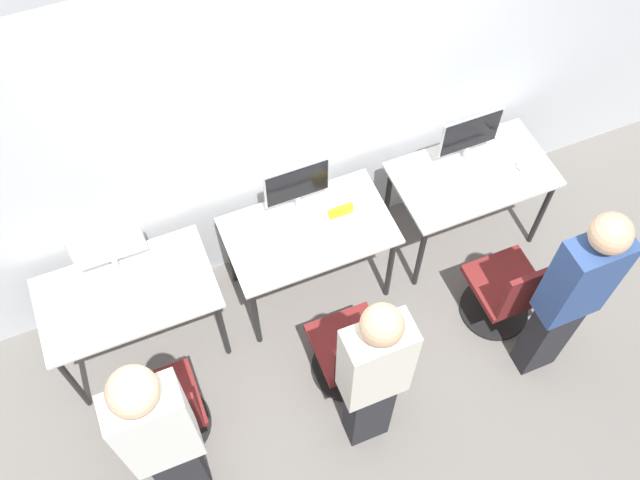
% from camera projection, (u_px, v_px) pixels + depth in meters
% --- Properties ---
extents(ground_plane, '(20.00, 20.00, 0.00)m').
position_uv_depth(ground_plane, '(327.00, 322.00, 5.00)').
color(ground_plane, slate).
extents(wall_back, '(12.00, 0.05, 2.80)m').
position_uv_depth(wall_back, '(280.00, 111.00, 4.18)').
color(wall_back, silver).
rests_on(wall_back, ground_plane).
extents(desk_left, '(1.06, 0.62, 0.74)m').
position_uv_depth(desk_left, '(129.00, 300.00, 4.36)').
color(desk_left, silver).
rests_on(desk_left, ground_plane).
extents(monitor_left, '(0.43, 0.15, 0.41)m').
position_uv_depth(monitor_left, '(109.00, 249.00, 4.17)').
color(monitor_left, '#B2B2B7').
rests_on(monitor_left, desk_left).
extents(keyboard_left, '(0.46, 0.14, 0.02)m').
position_uv_depth(keyboard_left, '(131.00, 312.00, 4.20)').
color(keyboard_left, silver).
rests_on(keyboard_left, desk_left).
extents(mouse_left, '(0.06, 0.09, 0.03)m').
position_uv_depth(mouse_left, '(178.00, 298.00, 4.24)').
color(mouse_left, silver).
rests_on(mouse_left, desk_left).
extents(office_chair_left, '(0.48, 0.48, 0.86)m').
position_uv_depth(office_chair_left, '(167.00, 415.00, 4.29)').
color(office_chair_left, black).
rests_on(office_chair_left, ground_plane).
extents(person_left, '(0.36, 0.23, 1.78)m').
position_uv_depth(person_left, '(163.00, 440.00, 3.56)').
color(person_left, '#232328').
rests_on(person_left, ground_plane).
extents(desk_center, '(1.06, 0.62, 0.74)m').
position_uv_depth(desk_center, '(309.00, 238.00, 4.60)').
color(desk_center, silver).
rests_on(desk_center, ground_plane).
extents(monitor_center, '(0.43, 0.15, 0.41)m').
position_uv_depth(monitor_center, '(297.00, 186.00, 4.42)').
color(monitor_center, '#B2B2B7').
rests_on(monitor_center, desk_center).
extents(keyboard_center, '(0.46, 0.14, 0.02)m').
position_uv_depth(keyboard_center, '(314.00, 239.00, 4.47)').
color(keyboard_center, silver).
rests_on(keyboard_center, desk_center).
extents(mouse_center, '(0.06, 0.09, 0.03)m').
position_uv_depth(mouse_center, '(358.00, 224.00, 4.52)').
color(mouse_center, silver).
rests_on(mouse_center, desk_center).
extents(office_chair_center, '(0.48, 0.48, 0.86)m').
position_uv_depth(office_chair_center, '(352.00, 355.00, 4.49)').
color(office_chair_center, black).
rests_on(office_chair_center, ground_plane).
extents(person_center, '(0.36, 0.22, 1.64)m').
position_uv_depth(person_center, '(373.00, 376.00, 3.84)').
color(person_center, '#232328').
rests_on(person_center, ground_plane).
extents(desk_right, '(1.06, 0.62, 0.74)m').
position_uv_depth(desk_right, '(471.00, 182.00, 4.84)').
color(desk_right, silver).
rests_on(desk_right, ground_plane).
extents(monitor_right, '(0.43, 0.15, 0.41)m').
position_uv_depth(monitor_right, '(470.00, 136.00, 4.64)').
color(monitor_right, '#B2B2B7').
rests_on(monitor_right, desk_right).
extents(keyboard_right, '(0.46, 0.14, 0.02)m').
position_uv_depth(keyboard_right, '(481.00, 182.00, 4.71)').
color(keyboard_right, silver).
rests_on(keyboard_right, desk_right).
extents(mouse_right, '(0.06, 0.09, 0.03)m').
position_uv_depth(mouse_right, '(521.00, 166.00, 4.77)').
color(mouse_right, silver).
rests_on(mouse_right, desk_right).
extents(office_chair_right, '(0.48, 0.48, 0.86)m').
position_uv_depth(office_chair_right, '(508.00, 293.00, 4.73)').
color(office_chair_right, black).
rests_on(office_chair_right, ground_plane).
extents(person_right, '(0.36, 0.22, 1.69)m').
position_uv_depth(person_right, '(572.00, 295.00, 4.07)').
color(person_right, '#232328').
rests_on(person_right, ground_plane).
extents(placard_center, '(0.16, 0.03, 0.08)m').
position_uv_depth(placard_center, '(341.00, 211.00, 4.55)').
color(placard_center, yellow).
rests_on(placard_center, desk_center).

